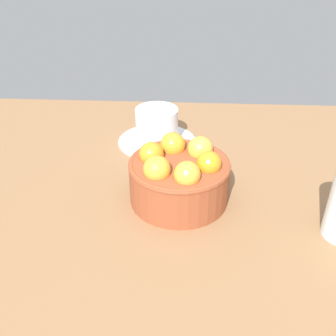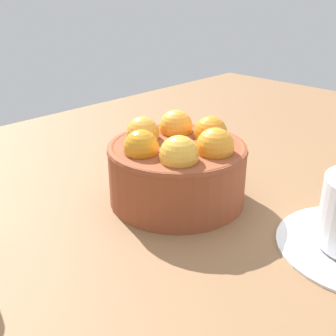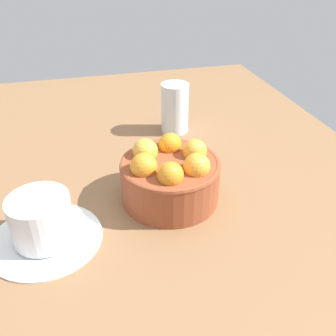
{
  "view_description": "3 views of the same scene",
  "coord_description": "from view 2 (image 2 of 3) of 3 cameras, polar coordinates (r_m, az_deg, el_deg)",
  "views": [
    {
      "loc": [
        -1.2,
        52.79,
        38.73
      ],
      "look_at": [
        1.9,
        -1.13,
        5.35
      ],
      "focal_mm": 41.13,
      "sensor_mm": 36.0,
      "label": 1
    },
    {
      "loc": [
        -33.97,
        -31.96,
        24.94
      ],
      "look_at": [
        -1.58,
        -0.04,
        4.76
      ],
      "focal_mm": 45.54,
      "sensor_mm": 36.0,
      "label": 2
    },
    {
      "loc": [
        49.72,
        -13.23,
        38.75
      ],
      "look_at": [
        0.18,
        -0.4,
        6.25
      ],
      "focal_mm": 39.95,
      "sensor_mm": 36.0,
      "label": 3
    }
  ],
  "objects": [
    {
      "name": "ground_plane",
      "position": [
        0.54,
        1.17,
        -5.83
      ],
      "size": [
        135.56,
        85.97,
        3.43
      ],
      "primitive_type": "cube",
      "color": "brown"
    },
    {
      "name": "terracotta_bowl",
      "position": [
        0.51,
        1.25,
        0.39
      ],
      "size": [
        16.54,
        16.54,
        10.02
      ],
      "color": "brown",
      "rests_on": "ground_plane"
    }
  ]
}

